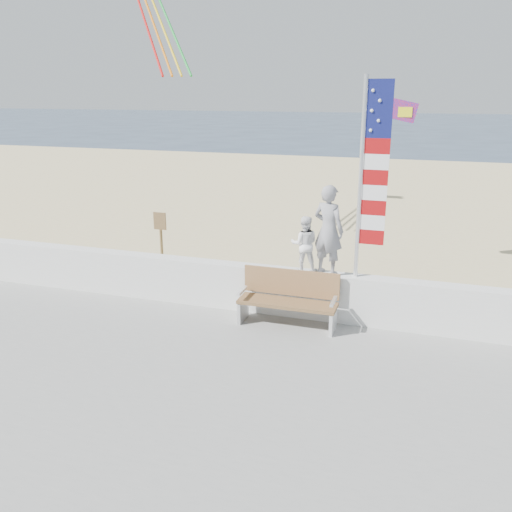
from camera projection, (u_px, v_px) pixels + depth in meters
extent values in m
plane|color=#283B51|center=(211.00, 363.00, 8.95)|extent=(220.00, 220.00, 0.00)
cube|color=beige|center=(320.00, 232.00, 17.13)|extent=(90.00, 40.00, 0.08)
cube|color=silver|center=(249.00, 287.00, 10.59)|extent=(30.00, 0.35, 0.90)
imported|color=gray|center=(328.00, 230.00, 9.77)|extent=(0.71, 0.60, 1.65)
imported|color=white|center=(304.00, 244.00, 9.99)|extent=(0.59, 0.50, 1.05)
cube|color=brown|center=(287.00, 303.00, 9.83)|extent=(1.80, 0.50, 0.06)
cube|color=#986C42|center=(291.00, 282.00, 9.98)|extent=(1.80, 0.05, 0.50)
cube|color=silver|center=(243.00, 310.00, 10.15)|extent=(0.06, 0.50, 0.40)
cube|color=white|center=(242.00, 291.00, 9.98)|extent=(0.06, 0.45, 0.05)
cube|color=white|center=(333.00, 321.00, 9.65)|extent=(0.06, 0.50, 0.40)
cube|color=silver|center=(334.00, 301.00, 9.48)|extent=(0.06, 0.45, 0.05)
cylinder|color=silver|center=(361.00, 181.00, 9.35)|extent=(0.08, 0.08, 3.50)
cube|color=#0F1451|center=(379.00, 109.00, 8.93)|extent=(0.44, 0.02, 0.95)
cube|color=#9E0A0C|center=(371.00, 237.00, 9.57)|extent=(0.44, 0.02, 0.26)
cube|color=white|center=(372.00, 223.00, 9.49)|extent=(0.44, 0.02, 0.26)
cube|color=#9E0A0C|center=(373.00, 208.00, 9.41)|extent=(0.44, 0.02, 0.26)
cube|color=white|center=(374.00, 193.00, 9.34)|extent=(0.44, 0.02, 0.26)
cube|color=#9E0A0C|center=(375.00, 177.00, 9.26)|extent=(0.44, 0.02, 0.26)
cube|color=white|center=(376.00, 162.00, 9.18)|extent=(0.44, 0.02, 0.26)
cube|color=#9E0A0C|center=(377.00, 146.00, 9.10)|extent=(0.44, 0.02, 0.26)
sphere|color=white|center=(371.00, 130.00, 9.05)|extent=(0.06, 0.06, 0.06)
sphere|color=white|center=(379.00, 121.00, 8.97)|extent=(0.06, 0.06, 0.06)
sphere|color=white|center=(372.00, 111.00, 8.96)|extent=(0.06, 0.06, 0.06)
sphere|color=white|center=(380.00, 101.00, 8.88)|extent=(0.06, 0.06, 0.06)
sphere|color=white|center=(373.00, 90.00, 8.86)|extent=(0.06, 0.06, 0.06)
cube|color=red|center=(399.00, 110.00, 12.29)|extent=(0.88, 0.27, 0.60)
cube|color=yellow|center=(405.00, 112.00, 12.26)|extent=(0.31, 0.23, 0.22)
cylinder|color=red|center=(140.00, 4.00, 15.55)|extent=(2.96, 3.21, 4.10)
cylinder|color=orange|center=(147.00, 3.00, 15.49)|extent=(3.06, 3.21, 4.10)
cylinder|color=yellow|center=(154.00, 3.00, 15.42)|extent=(3.15, 3.21, 4.10)
cylinder|color=green|center=(161.00, 3.00, 15.35)|extent=(3.25, 3.21, 4.10)
cylinder|color=olive|center=(162.00, 247.00, 13.16)|extent=(0.07, 0.07, 1.20)
cube|color=brown|center=(160.00, 221.00, 12.95)|extent=(0.32, 0.03, 0.42)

